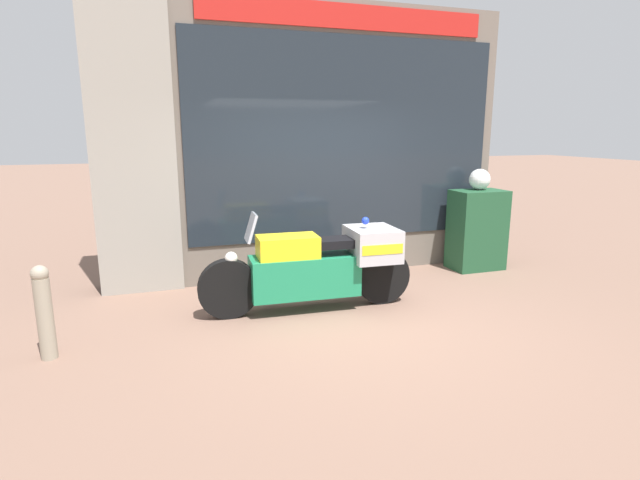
{
  "coord_description": "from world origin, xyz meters",
  "views": [
    {
      "loc": [
        -2.14,
        -4.86,
        2.07
      ],
      "look_at": [
        -0.2,
        0.97,
        0.72
      ],
      "focal_mm": 28.0,
      "sensor_mm": 36.0,
      "label": 1
    }
  ],
  "objects_px": {
    "street_bollard": "(44,311)",
    "utility_cabinet": "(477,230)",
    "white_helmet": "(480,179)",
    "paramedic_motorcycle": "(322,264)"
  },
  "relations": [
    {
      "from": "utility_cabinet",
      "to": "paramedic_motorcycle",
      "type": "bearing_deg",
      "value": -161.43
    },
    {
      "from": "street_bollard",
      "to": "utility_cabinet",
      "type": "bearing_deg",
      "value": 13.94
    },
    {
      "from": "paramedic_motorcycle",
      "to": "utility_cabinet",
      "type": "relative_size",
      "value": 2.11
    },
    {
      "from": "white_helmet",
      "to": "street_bollard",
      "type": "relative_size",
      "value": 0.35
    },
    {
      "from": "utility_cabinet",
      "to": "street_bollard",
      "type": "bearing_deg",
      "value": -166.06
    },
    {
      "from": "paramedic_motorcycle",
      "to": "street_bollard",
      "type": "xyz_separation_m",
      "value": [
        -2.82,
        -0.46,
        -0.08
      ]
    },
    {
      "from": "paramedic_motorcycle",
      "to": "street_bollard",
      "type": "bearing_deg",
      "value": 11.98
    },
    {
      "from": "paramedic_motorcycle",
      "to": "white_helmet",
      "type": "height_order",
      "value": "white_helmet"
    },
    {
      "from": "white_helmet",
      "to": "street_bollard",
      "type": "distance_m",
      "value": 5.9
    },
    {
      "from": "utility_cabinet",
      "to": "white_helmet",
      "type": "relative_size",
      "value": 3.84
    }
  ]
}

